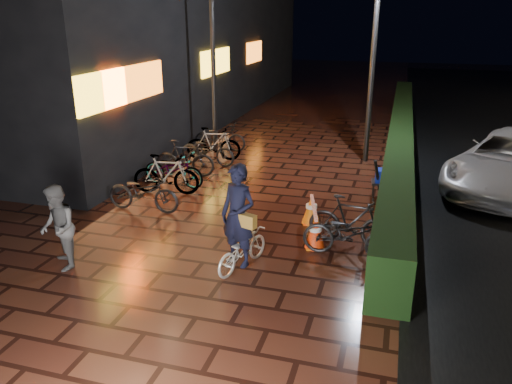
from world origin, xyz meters
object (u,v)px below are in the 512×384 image
(bystander_person, at_px, (58,228))
(cyclist, at_px, (240,232))
(traffic_barrier, at_px, (313,220))
(cart_assembly, at_px, (383,177))

(bystander_person, distance_m, cyclist, 3.19)
(cyclist, distance_m, traffic_barrier, 2.10)
(bystander_person, distance_m, cart_assembly, 7.45)
(bystander_person, relative_size, traffic_barrier, 0.98)
(traffic_barrier, bearing_deg, cart_assembly, 63.72)
(cyclist, relative_size, traffic_barrier, 1.24)
(cyclist, xyz_separation_m, traffic_barrier, (0.99, 1.81, -0.41))
(bystander_person, bearing_deg, traffic_barrier, 82.09)
(cyclist, bearing_deg, bystander_person, -164.69)
(bystander_person, height_order, traffic_barrier, bystander_person)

